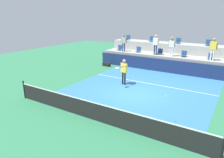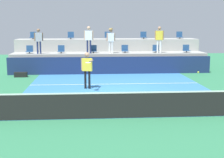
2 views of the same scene
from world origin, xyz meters
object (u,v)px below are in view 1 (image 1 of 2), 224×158
at_px(spectator_with_hat, 172,45).
at_px(tennis_ball, 166,97).
at_px(spectator_in_white, 213,47).
at_px(stadium_chair_upper_left, 151,39).
at_px(stadium_chair_upper_center, 178,41).
at_px(stadium_chair_lower_mid_right, 184,54).
at_px(stadium_chair_lower_left, 138,50).
at_px(equipment_bag, 106,65).
at_px(stadium_chair_lower_right, 211,57).
at_px(tennis_player, 124,69).
at_px(stadium_chair_upper_far_left, 128,38).
at_px(spectator_in_grey, 124,41).
at_px(stadium_chair_upper_right, 208,43).
at_px(spectator_leaning_on_rail, 156,43).
at_px(stadium_chair_lower_mid_left, 160,52).
at_px(stadium_chair_lower_far_left, 120,48).

distance_m(spectator_with_hat, tennis_ball, 9.93).
distance_m(spectator_in_white, tennis_ball, 9.59).
xyz_separation_m(stadium_chair_upper_left, stadium_chair_upper_center, (2.66, 0.00, 0.00)).
relative_size(stadium_chair_upper_center, spectator_in_white, 0.30).
distance_m(stadium_chair_lower_mid_right, stadium_chair_upper_center, 2.25).
height_order(stadium_chair_lower_left, equipment_bag, stadium_chair_lower_left).
bearing_deg(stadium_chair_upper_left, stadium_chair_lower_right, -17.13).
height_order(stadium_chair_lower_mid_right, tennis_ball, stadium_chair_lower_mid_right).
bearing_deg(stadium_chair_lower_right, stadium_chair_upper_center, 150.49).
height_order(stadium_chair_upper_center, tennis_player, stadium_chair_upper_center).
xyz_separation_m(stadium_chair_lower_mid_right, tennis_ball, (1.70, -9.91, -0.10)).
bearing_deg(stadium_chair_upper_far_left, spectator_in_grey, -72.19).
distance_m(stadium_chair_upper_far_left, equipment_bag, 4.48).
xyz_separation_m(stadium_chair_upper_left, tennis_player, (1.17, -7.79, -1.20)).
relative_size(stadium_chair_upper_center, stadium_chair_upper_right, 1.00).
bearing_deg(tennis_ball, stadium_chair_lower_mid_right, 99.75).
height_order(stadium_chair_lower_mid_right, tennis_player, tennis_player).
relative_size(stadium_chair_lower_left, spectator_leaning_on_rail, 0.29).
bearing_deg(stadium_chair_upper_right, stadium_chair_upper_left, 180.00).
relative_size(stadium_chair_upper_left, stadium_chair_upper_right, 1.00).
xyz_separation_m(stadium_chair_upper_left, spectator_with_hat, (2.73, -2.18, -0.06)).
relative_size(spectator_in_grey, spectator_with_hat, 0.98).
bearing_deg(stadium_chair_upper_left, stadium_chair_upper_right, 0.00).
xyz_separation_m(stadium_chair_lower_mid_left, equipment_bag, (-4.43, -2.11, -1.31)).
height_order(stadium_chair_lower_mid_left, stadium_chair_upper_center, stadium_chair_upper_center).
height_order(stadium_chair_upper_left, stadium_chair_upper_center, same).
height_order(spectator_in_grey, spectator_leaning_on_rail, spectator_leaning_on_rail).
height_order(spectator_in_white, tennis_ball, spectator_in_white).
distance_m(stadium_chair_lower_mid_right, equipment_bag, 7.01).
distance_m(stadium_chair_lower_far_left, spectator_leaning_on_rail, 4.04).
relative_size(stadium_chair_upper_far_left, stadium_chair_upper_left, 1.00).
relative_size(stadium_chair_lower_left, spectator_with_hat, 0.31).
distance_m(stadium_chair_lower_mid_left, tennis_player, 6.02).
bearing_deg(stadium_chair_upper_left, stadium_chair_lower_mid_right, -25.89).
bearing_deg(stadium_chair_upper_left, stadium_chair_lower_left, -107.40).
distance_m(tennis_player, spectator_in_white, 7.47).
xyz_separation_m(stadium_chair_upper_left, tennis_ball, (5.41, -11.71, -0.95)).
xyz_separation_m(stadium_chair_upper_far_left, stadium_chair_upper_right, (7.94, 0.00, 0.00)).
distance_m(stadium_chair_lower_right, stadium_chair_upper_center, 3.75).
height_order(stadium_chair_lower_far_left, stadium_chair_upper_left, stadium_chair_upper_left).
distance_m(stadium_chair_upper_far_left, spectator_with_hat, 5.82).
height_order(stadium_chair_lower_left, stadium_chair_upper_left, stadium_chair_upper_left).
bearing_deg(tennis_ball, stadium_chair_lower_right, 87.52).
distance_m(stadium_chair_upper_center, equipment_bag, 7.10).
bearing_deg(stadium_chair_lower_mid_left, stadium_chair_lower_mid_right, 0.00).
height_order(stadium_chair_lower_right, spectator_in_white, spectator_in_white).
bearing_deg(stadium_chair_lower_mid_left, spectator_in_grey, -173.82).
height_order(stadium_chair_lower_far_left, stadium_chair_upper_far_left, stadium_chair_upper_far_left).
relative_size(stadium_chair_lower_left, stadium_chair_lower_mid_left, 1.00).
bearing_deg(stadium_chair_lower_far_left, spectator_in_white, -2.55).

